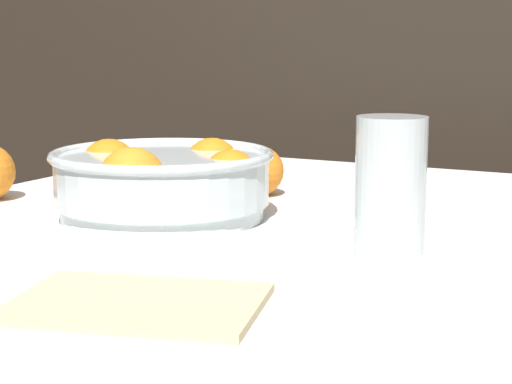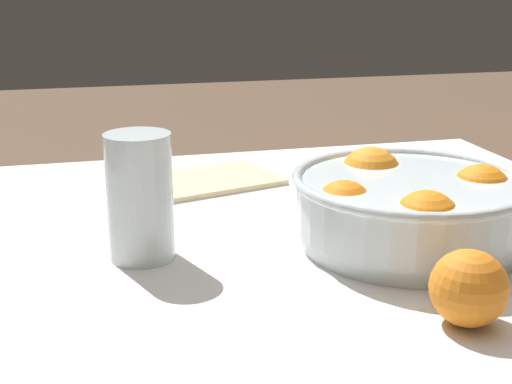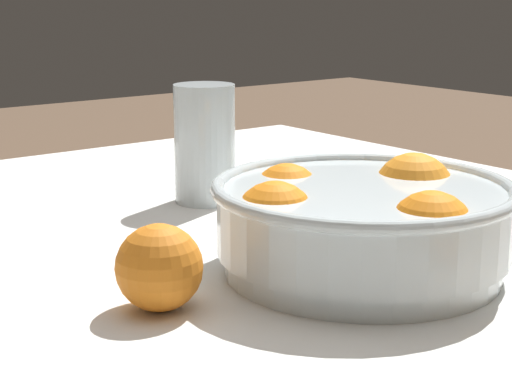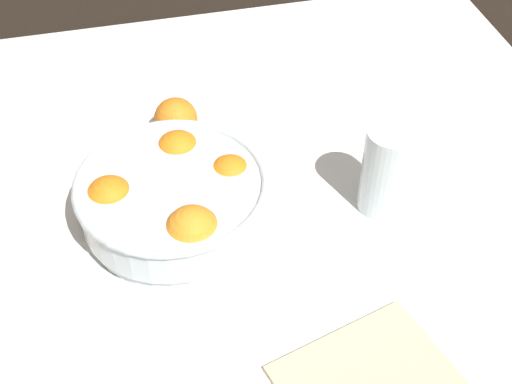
# 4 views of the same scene
# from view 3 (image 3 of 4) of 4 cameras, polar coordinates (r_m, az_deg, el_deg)

# --- Properties ---
(dining_table) EXTENTS (1.05, 1.06, 0.71)m
(dining_table) POSITION_cam_3_polar(r_m,az_deg,el_deg) (0.93, -2.95, -7.36)
(dining_table) COLOR white
(dining_table) RESTS_ON ground_plane
(fruit_bowl) EXTENTS (0.28, 0.28, 0.10)m
(fruit_bowl) POSITION_cam_3_polar(r_m,az_deg,el_deg) (0.78, 7.04, -1.94)
(fruit_bowl) COLOR silver
(fruit_bowl) RESTS_ON dining_table
(juice_glass) EXTENTS (0.07, 0.07, 0.14)m
(juice_glass) POSITION_cam_3_polar(r_m,az_deg,el_deg) (1.04, -3.43, 2.75)
(juice_glass) COLOR #F4A314
(juice_glass) RESTS_ON dining_table
(orange_loose_near_bowl) EXTENTS (0.07, 0.07, 0.07)m
(orange_loose_near_bowl) POSITION_cam_3_polar(r_m,az_deg,el_deg) (0.70, -6.47, -5.03)
(orange_loose_near_bowl) COLOR orange
(orange_loose_near_bowl) RESTS_ON dining_table
(napkin) EXTENTS (0.24, 0.19, 0.01)m
(napkin) POSITION_cam_3_polar(r_m,az_deg,el_deg) (1.14, 11.67, 0.46)
(napkin) COLOR beige
(napkin) RESTS_ON dining_table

